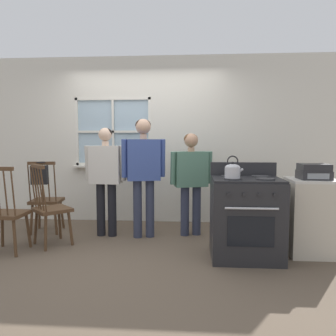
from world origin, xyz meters
name	(u,v)px	position (x,y,z in m)	size (l,w,h in m)	color
ground_plane	(131,248)	(0.00, 0.00, 0.00)	(16.00, 16.00, 0.00)	brown
wall_back	(148,141)	(0.03, 1.40, 1.34)	(6.40, 0.16, 2.70)	silver
chair_by_window	(46,201)	(-1.36, 0.61, 0.47)	(0.46, 0.45, 1.05)	#4C331E
chair_near_wall	(51,209)	(-1.05, 0.05, 0.47)	(0.58, 0.58, 1.05)	#4C331E
chair_center_cluster	(6,214)	(-1.46, -0.26, 0.47)	(0.42, 0.41, 1.05)	#4C331E
person_elderly_left	(106,172)	(-0.44, 0.51, 0.91)	(0.59, 0.25, 1.52)	black
person_teen_center	(143,165)	(0.10, 0.48, 1.00)	(0.61, 0.31, 1.64)	#2D3347
person_adult_right	(191,174)	(0.75, 0.63, 0.87)	(0.61, 0.33, 1.45)	#2D3347
stove	(246,217)	(1.38, -0.22, 0.47)	(0.79, 0.68, 1.08)	#232326
kettle	(233,170)	(1.20, -0.35, 1.02)	(0.21, 0.17, 0.25)	#B7B7BC
potted_plant	(121,161)	(-0.41, 1.31, 1.02)	(0.16, 0.16, 0.29)	#935B3D
handbag	(40,174)	(-1.34, 0.38, 0.88)	(0.23, 0.20, 0.31)	black
side_counter	(311,217)	(2.17, -0.05, 0.45)	(0.55, 0.50, 0.90)	beige
stereo	(314,172)	(2.17, -0.07, 0.99)	(0.34, 0.29, 0.18)	#232326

